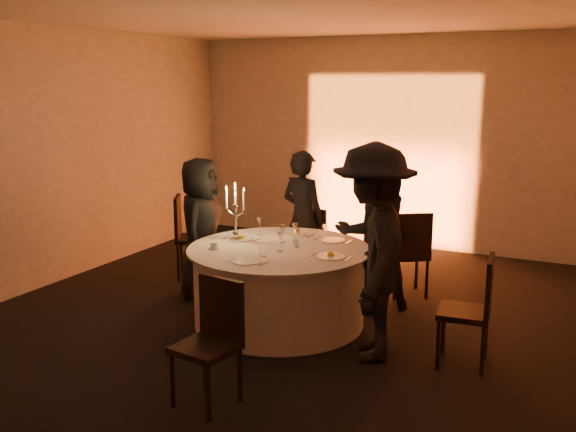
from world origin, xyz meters
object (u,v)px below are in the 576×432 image
at_px(chair_right, 474,305).
at_px(guest_back_left, 303,218).
at_px(chair_front, 212,334).
at_px(guest_left, 201,228).
at_px(guest_back_right, 373,232).
at_px(candelabra, 236,220).
at_px(chair_back_left, 316,239).
at_px(chair_back_right, 409,249).
at_px(banquet_table, 279,285).
at_px(guest_right, 373,252).
at_px(chair_left, 188,232).
at_px(coffee_cup, 214,246).

height_order(chair_right, guest_back_left, guest_back_left).
height_order(chair_front, guest_left, guest_left).
height_order(guest_back_right, candelabra, guest_back_right).
height_order(chair_back_left, guest_left, guest_left).
bearing_deg(candelabra, chair_back_right, 40.03).
xyz_separation_m(banquet_table, guest_left, (-1.15, 0.36, 0.39)).
relative_size(chair_front, guest_right, 0.50).
bearing_deg(guest_back_right, guest_right, 67.35).
relative_size(chair_right, chair_front, 1.02).
relative_size(guest_left, guest_back_right, 0.93).
xyz_separation_m(chair_right, guest_right, (-0.84, -0.19, 0.40)).
height_order(chair_left, guest_back_right, guest_back_right).
xyz_separation_m(chair_front, guest_left, (-1.43, 2.01, 0.25)).
xyz_separation_m(chair_back_right, guest_back_right, (-0.25, -0.52, 0.28)).
bearing_deg(candelabra, chair_left, 145.65).
bearing_deg(chair_left, guest_back_right, -120.76).
distance_m(chair_right, guest_left, 3.12).
relative_size(guest_right, coffee_cup, 17.07).
height_order(guest_back_right, guest_right, guest_right).
xyz_separation_m(banquet_table, coffee_cup, (-0.55, -0.32, 0.42)).
bearing_deg(guest_left, candelabra, -132.06).
bearing_deg(guest_back_left, chair_back_right, -162.58).
xyz_separation_m(chair_right, coffee_cup, (-2.46, -0.15, 0.26)).
relative_size(chair_left, coffee_cup, 9.18).
height_order(banquet_table, chair_right, chair_right).
xyz_separation_m(chair_front, guest_back_left, (-0.59, 2.89, 0.26)).
xyz_separation_m(banquet_table, chair_right, (1.91, -0.17, 0.16)).
distance_m(banquet_table, guest_back_left, 1.35).
relative_size(chair_left, guest_right, 0.54).
distance_m(chair_left, chair_back_right, 2.66).
xyz_separation_m(chair_back_right, coffee_cup, (-1.49, -1.63, 0.25)).
height_order(banquet_table, candelabra, candelabra).
relative_size(chair_right, candelabra, 1.58).
relative_size(chair_left, guest_left, 0.65).
distance_m(chair_left, chair_right, 3.74).
distance_m(chair_left, guest_left, 0.75).
xyz_separation_m(chair_back_left, guest_right, (1.31, -1.80, 0.43)).
xyz_separation_m(chair_back_left, guest_left, (-0.92, -1.08, 0.27)).
distance_m(chair_back_left, coffee_cup, 1.81).
distance_m(guest_back_left, coffee_cup, 1.58).
distance_m(chair_back_left, chair_front, 3.14).
relative_size(chair_right, guest_back_right, 0.58).
xyz_separation_m(guest_right, coffee_cup, (-1.63, 0.04, -0.14)).
height_order(banquet_table, chair_back_right, chair_back_right).
distance_m(banquet_table, coffee_cup, 0.76).
relative_size(chair_right, guest_back_left, 0.60).
bearing_deg(banquet_table, chair_right, -5.05).
bearing_deg(chair_back_right, coffee_cup, 14.61).
relative_size(guest_left, candelabra, 2.56).
height_order(chair_back_right, candelabra, candelabra).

